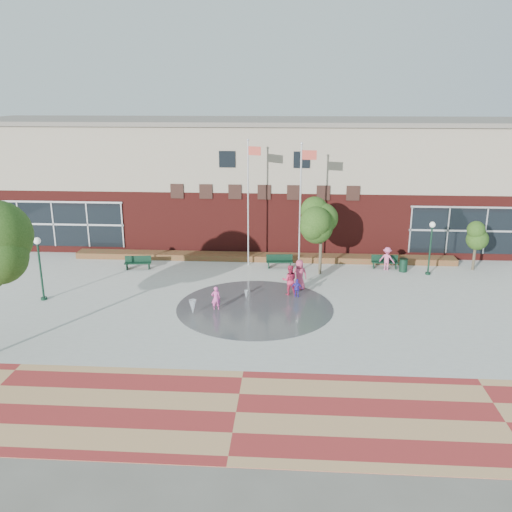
# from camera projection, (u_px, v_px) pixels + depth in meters

# --- Properties ---
(ground) EXTENTS (120.00, 120.00, 0.00)m
(ground) POSITION_uv_depth(u_px,v_px,m) (251.00, 331.00, 26.25)
(ground) COLOR #666056
(ground) RESTS_ON ground
(plaza_concrete) EXTENTS (46.00, 18.00, 0.01)m
(plaza_concrete) POSITION_uv_depth(u_px,v_px,m) (256.00, 301.00, 30.07)
(plaza_concrete) COLOR #A8A8A0
(plaza_concrete) RESTS_ON ground
(paver_band) EXTENTS (46.00, 6.00, 0.01)m
(paver_band) POSITION_uv_depth(u_px,v_px,m) (236.00, 413.00, 19.57)
(paver_band) COLOR maroon
(paver_band) RESTS_ON ground
(splash_pad) EXTENTS (8.40, 8.40, 0.01)m
(splash_pad) POSITION_uv_depth(u_px,v_px,m) (255.00, 307.00, 29.12)
(splash_pad) COLOR #383A3D
(splash_pad) RESTS_ON ground
(library_building) EXTENTS (44.40, 10.40, 9.20)m
(library_building) POSITION_uv_depth(u_px,v_px,m) (267.00, 180.00, 41.60)
(library_building) COLOR #551714
(library_building) RESTS_ON ground
(flower_bed) EXTENTS (26.00, 1.20, 0.40)m
(flower_bed) POSITION_uv_depth(u_px,v_px,m) (263.00, 260.00, 37.33)
(flower_bed) COLOR maroon
(flower_bed) RESTS_ON ground
(flagpole_left) EXTENTS (0.92, 0.42, 8.31)m
(flagpole_left) POSITION_uv_depth(u_px,v_px,m) (249.00, 197.00, 34.96)
(flagpole_left) COLOR white
(flagpole_left) RESTS_ON ground
(flagpole_right) EXTENTS (1.01, 0.23, 8.22)m
(flagpole_right) POSITION_uv_depth(u_px,v_px,m) (301.00, 201.00, 33.67)
(flagpole_right) COLOR white
(flagpole_right) RESTS_ON ground
(lamp_left) EXTENTS (0.38, 0.38, 3.61)m
(lamp_left) POSITION_uv_depth(u_px,v_px,m) (40.00, 262.00, 29.54)
(lamp_left) COLOR #113020
(lamp_left) RESTS_ON ground
(lamp_right) EXTENTS (0.36, 0.36, 3.45)m
(lamp_right) POSITION_uv_depth(u_px,v_px,m) (431.00, 242.00, 33.75)
(lamp_right) COLOR #113020
(lamp_right) RESTS_ON ground
(bench_left) EXTENTS (1.76, 0.68, 0.86)m
(bench_left) POSITION_uv_depth(u_px,v_px,m) (138.00, 265.00, 35.36)
(bench_left) COLOR #113020
(bench_left) RESTS_ON ground
(bench_mid) EXTENTS (1.78, 0.66, 0.87)m
(bench_mid) POSITION_uv_depth(u_px,v_px,m) (280.00, 264.00, 35.63)
(bench_mid) COLOR #113020
(bench_mid) RESTS_ON ground
(bench_right) EXTENTS (1.73, 0.53, 0.86)m
(bench_right) POSITION_uv_depth(u_px,v_px,m) (385.00, 264.00, 35.53)
(bench_right) COLOR #113020
(bench_right) RESTS_ON ground
(trash_can) EXTENTS (0.55, 0.55, 0.90)m
(trash_can) POSITION_uv_depth(u_px,v_px,m) (403.00, 265.00, 34.78)
(trash_can) COLOR #113020
(trash_can) RESTS_ON ground
(tree_mid) EXTENTS (2.81, 2.81, 4.75)m
(tree_mid) POSITION_uv_depth(u_px,v_px,m) (322.00, 221.00, 33.50)
(tree_mid) COLOR #3F3627
(tree_mid) RESTS_ON ground
(tree_small_right) EXTENTS (1.94, 1.94, 3.31)m
(tree_small_right) POSITION_uv_depth(u_px,v_px,m) (477.00, 234.00, 34.54)
(tree_small_right) COLOR #3F3627
(tree_small_right) RESTS_ON ground
(water_jet_a) EXTENTS (0.40, 0.40, 0.77)m
(water_jet_a) POSITION_uv_depth(u_px,v_px,m) (193.00, 315.00, 28.20)
(water_jet_a) COLOR white
(water_jet_a) RESTS_ON ground
(water_jet_b) EXTENTS (0.23, 0.23, 0.52)m
(water_jet_b) POSITION_uv_depth(u_px,v_px,m) (246.00, 299.00, 30.27)
(water_jet_b) COLOR white
(water_jet_b) RESTS_ON ground
(child_splash) EXTENTS (0.54, 0.42, 1.32)m
(child_splash) POSITION_uv_depth(u_px,v_px,m) (216.00, 298.00, 28.61)
(child_splash) COLOR #E54DA2
(child_splash) RESTS_ON ground
(adult_red) EXTENTS (0.92, 0.75, 1.77)m
(adult_red) POSITION_uv_depth(u_px,v_px,m) (290.00, 280.00, 30.71)
(adult_red) COLOR #CA294F
(adult_red) RESTS_ON ground
(adult_pink) EXTENTS (0.98, 0.72, 1.83)m
(adult_pink) POSITION_uv_depth(u_px,v_px,m) (299.00, 275.00, 31.48)
(adult_pink) COLOR #C23E60
(adult_pink) RESTS_ON ground
(child_blue) EXTENTS (0.70, 0.45, 1.11)m
(child_blue) POSITION_uv_depth(u_px,v_px,m) (297.00, 288.00, 30.37)
(child_blue) COLOR #3B2DAD
(child_blue) RESTS_ON ground
(person_bench) EXTENTS (1.13, 0.92, 1.53)m
(person_bench) POSITION_uv_depth(u_px,v_px,m) (387.00, 259.00, 35.07)
(person_bench) COLOR #D7588C
(person_bench) RESTS_ON ground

